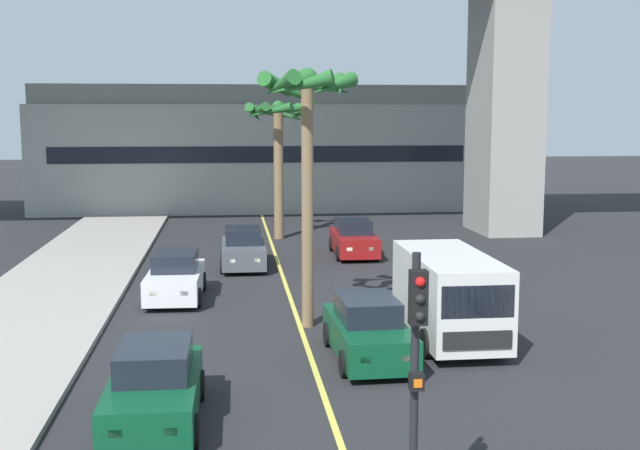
{
  "coord_description": "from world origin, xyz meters",
  "views": [
    {
      "loc": [
        -2.01,
        -3.47,
        6.08
      ],
      "look_at": [
        0.0,
        14.0,
        3.66
      ],
      "focal_mm": 45.13,
      "sensor_mm": 36.0,
      "label": 1
    }
  ],
  "objects_px": {
    "car_queue_front": "(354,239)",
    "palm_tree_near_median": "(279,128)",
    "palm_tree_mid_median": "(307,115)",
    "car_queue_second": "(243,249)",
    "car_queue_third": "(155,388)",
    "delivery_van": "(449,294)",
    "car_queue_fourth": "(176,277)",
    "traffic_light_median_near": "(416,359)",
    "car_queue_fifth": "(368,331)"
  },
  "relations": [
    {
      "from": "car_queue_front",
      "to": "palm_tree_near_median",
      "type": "xyz_separation_m",
      "value": [
        -2.9,
        5.19,
        4.73
      ]
    },
    {
      "from": "palm_tree_mid_median",
      "to": "car_queue_second",
      "type": "bearing_deg",
      "value": 99.96
    },
    {
      "from": "car_queue_third",
      "to": "delivery_van",
      "type": "bearing_deg",
      "value": 34.7
    },
    {
      "from": "car_queue_fourth",
      "to": "palm_tree_mid_median",
      "type": "bearing_deg",
      "value": -45.07
    },
    {
      "from": "delivery_van",
      "to": "palm_tree_mid_median",
      "type": "xyz_separation_m",
      "value": [
        -3.65,
        1.85,
        4.78
      ]
    },
    {
      "from": "car_queue_second",
      "to": "car_queue_front",
      "type": "bearing_deg",
      "value": 23.75
    },
    {
      "from": "car_queue_front",
      "to": "traffic_light_median_near",
      "type": "height_order",
      "value": "traffic_light_median_near"
    },
    {
      "from": "car_queue_fourth",
      "to": "car_queue_fifth",
      "type": "relative_size",
      "value": 1.0
    },
    {
      "from": "car_queue_front",
      "to": "car_queue_fourth",
      "type": "bearing_deg",
      "value": -133.66
    },
    {
      "from": "car_queue_fourth",
      "to": "car_queue_front",
      "type": "bearing_deg",
      "value": 46.34
    },
    {
      "from": "car_queue_second",
      "to": "traffic_light_median_near",
      "type": "xyz_separation_m",
      "value": [
        2.0,
        -21.36,
        1.99
      ]
    },
    {
      "from": "car_queue_fourth",
      "to": "car_queue_fifth",
      "type": "bearing_deg",
      "value": -54.5
    },
    {
      "from": "car_queue_fourth",
      "to": "palm_tree_mid_median",
      "type": "relative_size",
      "value": 0.56
    },
    {
      "from": "car_queue_fifth",
      "to": "delivery_van",
      "type": "relative_size",
      "value": 0.79
    },
    {
      "from": "car_queue_fourth",
      "to": "traffic_light_median_near",
      "type": "relative_size",
      "value": 0.99
    },
    {
      "from": "car_queue_third",
      "to": "car_queue_fifth",
      "type": "height_order",
      "value": "same"
    },
    {
      "from": "car_queue_second",
      "to": "traffic_light_median_near",
      "type": "height_order",
      "value": "traffic_light_median_near"
    },
    {
      "from": "car_queue_fourth",
      "to": "car_queue_fifth",
      "type": "height_order",
      "value": "same"
    },
    {
      "from": "palm_tree_mid_median",
      "to": "car_queue_fourth",
      "type": "bearing_deg",
      "value": 134.93
    },
    {
      "from": "car_queue_third",
      "to": "car_queue_second",
      "type": "bearing_deg",
      "value": 82.78
    },
    {
      "from": "car_queue_front",
      "to": "car_queue_fifth",
      "type": "height_order",
      "value": "same"
    },
    {
      "from": "car_queue_second",
      "to": "traffic_light_median_near",
      "type": "distance_m",
      "value": 21.55
    },
    {
      "from": "car_queue_second",
      "to": "palm_tree_near_median",
      "type": "relative_size",
      "value": 0.61
    },
    {
      "from": "car_queue_second",
      "to": "car_queue_third",
      "type": "height_order",
      "value": "same"
    },
    {
      "from": "car_queue_fifth",
      "to": "car_queue_third",
      "type": "bearing_deg",
      "value": -143.31
    },
    {
      "from": "car_queue_third",
      "to": "car_queue_fourth",
      "type": "relative_size",
      "value": 0.99
    },
    {
      "from": "car_queue_front",
      "to": "car_queue_third",
      "type": "relative_size",
      "value": 1.0
    },
    {
      "from": "car_queue_second",
      "to": "delivery_van",
      "type": "relative_size",
      "value": 0.78
    },
    {
      "from": "car_queue_front",
      "to": "car_queue_second",
      "type": "relative_size",
      "value": 1.01
    },
    {
      "from": "car_queue_fourth",
      "to": "palm_tree_near_median",
      "type": "bearing_deg",
      "value": 71.4
    },
    {
      "from": "palm_tree_mid_median",
      "to": "traffic_light_median_near",
      "type": "bearing_deg",
      "value": -88.35
    },
    {
      "from": "car_queue_third",
      "to": "car_queue_front",
      "type": "bearing_deg",
      "value": 69.55
    },
    {
      "from": "car_queue_fifth",
      "to": "car_queue_front",
      "type": "bearing_deg",
      "value": 82.44
    },
    {
      "from": "car_queue_third",
      "to": "car_queue_fifth",
      "type": "relative_size",
      "value": 0.99
    },
    {
      "from": "car_queue_third",
      "to": "delivery_van",
      "type": "distance_m",
      "value": 9.0
    },
    {
      "from": "car_queue_front",
      "to": "car_queue_fifth",
      "type": "distance_m",
      "value": 14.95
    },
    {
      "from": "car_queue_fifth",
      "to": "palm_tree_mid_median",
      "type": "height_order",
      "value": "palm_tree_mid_median"
    },
    {
      "from": "car_queue_fifth",
      "to": "delivery_van",
      "type": "bearing_deg",
      "value": 30.4
    },
    {
      "from": "car_queue_second",
      "to": "palm_tree_mid_median",
      "type": "xyz_separation_m",
      "value": [
        1.65,
        -9.41,
        5.35
      ]
    },
    {
      "from": "car_queue_fourth",
      "to": "traffic_light_median_near",
      "type": "bearing_deg",
      "value": -74.77
    },
    {
      "from": "car_queue_fifth",
      "to": "palm_tree_near_median",
      "type": "distance_m",
      "value": 20.58
    },
    {
      "from": "car_queue_second",
      "to": "palm_tree_near_median",
      "type": "distance_m",
      "value": 8.92
    },
    {
      "from": "delivery_van",
      "to": "traffic_light_median_near",
      "type": "bearing_deg",
      "value": -108.15
    },
    {
      "from": "car_queue_fourth",
      "to": "car_queue_third",
      "type": "bearing_deg",
      "value": -88.55
    },
    {
      "from": "delivery_van",
      "to": "traffic_light_median_near",
      "type": "xyz_separation_m",
      "value": [
        -3.31,
        -10.1,
        1.43
      ]
    },
    {
      "from": "palm_tree_near_median",
      "to": "car_queue_third",
      "type": "bearing_deg",
      "value": -99.58
    },
    {
      "from": "car_queue_second",
      "to": "car_queue_third",
      "type": "xyz_separation_m",
      "value": [
        -2.07,
        -16.37,
        0.0
      ]
    },
    {
      "from": "traffic_light_median_near",
      "to": "palm_tree_near_median",
      "type": "distance_m",
      "value": 28.8
    },
    {
      "from": "car_queue_front",
      "to": "traffic_light_median_near",
      "type": "relative_size",
      "value": 0.98
    },
    {
      "from": "car_queue_second",
      "to": "car_queue_third",
      "type": "relative_size",
      "value": 1.0
    }
  ]
}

